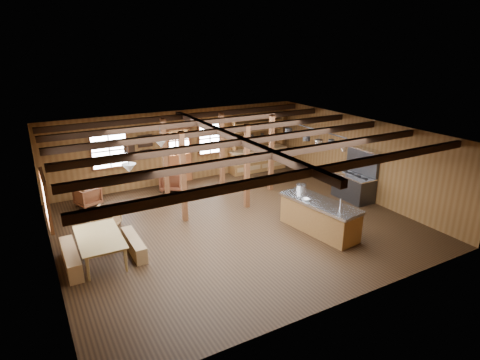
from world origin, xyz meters
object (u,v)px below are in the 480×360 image
object	(u,v)px
kitchen_island	(319,216)
dining_table	(102,248)
armchair_a	(87,196)
armchair_c	(107,217)
armchair_b	(171,180)
commercial_range	(355,182)

from	to	relation	value
kitchen_island	dining_table	bearing A→B (deg)	158.20
kitchen_island	dining_table	size ratio (longest dim) A/B	1.38
kitchen_island	dining_table	world-z (taller)	kitchen_island
dining_table	armchair_a	size ratio (longest dim) A/B	2.60
dining_table	armchair_c	world-z (taller)	dining_table
dining_table	armchair_b	world-z (taller)	armchair_b
commercial_range	armchair_c	size ratio (longest dim) A/B	2.65
commercial_range	armchair_a	xyz separation A→B (m)	(-8.26, 3.94, -0.28)
kitchen_island	commercial_range	distance (m)	3.08
commercial_range	armchair_a	distance (m)	9.15
armchair_a	armchair_b	size ratio (longest dim) A/B	0.90
armchair_b	kitchen_island	bearing A→B (deg)	140.98
dining_table	armchair_b	size ratio (longest dim) A/B	2.35
dining_table	commercial_range	bearing A→B (deg)	-89.03
dining_table	armchair_b	xyz separation A→B (m)	(3.27, 3.98, 0.03)
armchair_a	armchair_c	bearing A→B (deg)	74.49
commercial_range	dining_table	world-z (taller)	commercial_range
kitchen_island	commercial_range	world-z (taller)	commercial_range
kitchen_island	armchair_b	xyz separation A→B (m)	(-2.55, 5.40, -0.11)
armchair_a	armchair_c	size ratio (longest dim) A/B	1.04
armchair_b	armchair_c	distance (m)	3.49
kitchen_island	armchair_a	xyz separation A→B (m)	(-5.52, 5.33, -0.15)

